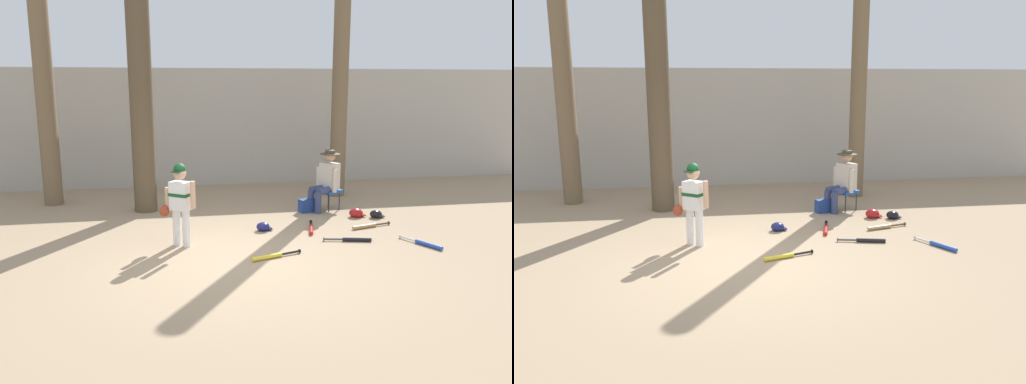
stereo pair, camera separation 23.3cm
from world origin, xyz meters
TOP-DOWN VIEW (x-y plane):
  - ground_plane at (0.00, 0.00)m, footprint 60.00×60.00m
  - concrete_back_wall at (0.00, 5.93)m, footprint 18.00×0.36m
  - tree_near_player at (-1.32, 3.36)m, footprint 0.74×0.74m
  - tree_behind_spectator at (2.90, 4.04)m, footprint 0.58×0.58m
  - young_ballplayer at (-0.72, 0.96)m, footprint 0.59×0.40m
  - folding_stool at (2.30, 2.80)m, footprint 0.54×0.54m
  - seated_spectator at (2.21, 2.75)m, footprint 0.67×0.56m
  - handbag_beside_stool at (1.82, 2.67)m, footprint 0.37×0.25m
  - tree_far_left at (-3.24, 4.26)m, footprint 0.61×0.61m
  - bat_red_barrel at (1.52, 1.39)m, footprint 0.27×0.75m
  - bat_black_composite at (2.01, 0.68)m, footprint 0.76×0.23m
  - bat_wood_tan at (2.53, 1.38)m, footprint 0.78×0.27m
  - bat_blue_youth at (3.04, 0.27)m, footprint 0.39×0.75m
  - bat_yellow_trainer at (0.54, 0.13)m, footprint 0.79×0.32m
  - batting_helmet_black at (2.97, 2.00)m, footprint 0.27×0.21m
  - batting_helmet_navy at (0.71, 1.55)m, footprint 0.27×0.21m
  - batting_helmet_red at (2.62, 2.13)m, footprint 0.31×0.24m

SIDE VIEW (x-z plane):
  - ground_plane at x=0.00m, z-range 0.00..0.00m
  - bat_red_barrel at x=1.52m, z-range 0.00..0.07m
  - bat_black_composite at x=2.01m, z-range 0.00..0.07m
  - bat_wood_tan at x=2.53m, z-range 0.00..0.07m
  - bat_yellow_trainer at x=0.54m, z-range 0.00..0.07m
  - bat_blue_youth at x=3.04m, z-range 0.00..0.07m
  - batting_helmet_black at x=2.97m, z-range -0.01..0.15m
  - batting_helmet_navy at x=0.71m, z-range -0.01..0.15m
  - batting_helmet_red at x=2.62m, z-range -0.01..0.17m
  - handbag_beside_stool at x=1.82m, z-range 0.00..0.26m
  - folding_stool at x=2.30m, z-range 0.16..0.57m
  - seated_spectator at x=2.21m, z-range 0.04..1.24m
  - young_ballplayer at x=-0.72m, z-range 0.09..1.40m
  - concrete_back_wall at x=0.00m, z-range 0.00..2.85m
  - tree_near_player at x=-1.32m, z-range -0.39..4.37m
  - tree_behind_spectator at x=2.90m, z-range -0.32..5.25m
  - tree_far_left at x=-3.24m, z-range -0.33..6.01m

